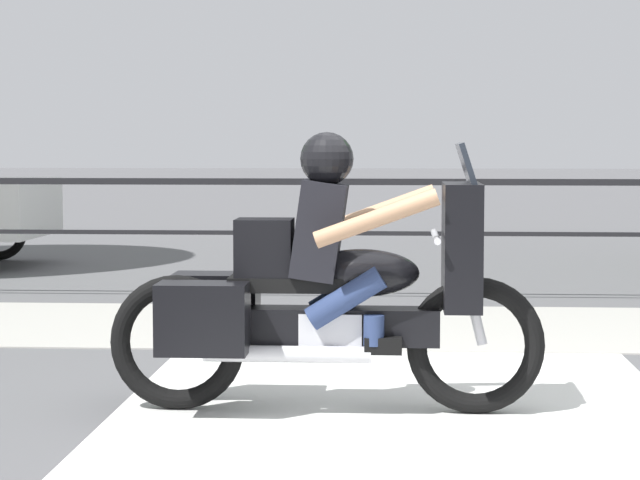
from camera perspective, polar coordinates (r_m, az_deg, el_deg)
name	(u,v)px	position (r m, az deg, el deg)	size (l,w,h in m)	color
ground_plane	(496,424)	(6.66, 8.05, -8.35)	(120.00, 120.00, 0.00)	#565659
sidewalk_band	(463,327)	(9.99, 6.56, -3.97)	(44.00, 2.40, 0.01)	#A8A59E
crosswalk_band	(397,431)	(6.44, 3.55, -8.71)	(3.10, 6.00, 0.01)	silver
fence_railing	(455,205)	(11.59, 6.18, 1.62)	(36.00, 0.05, 1.13)	black
motorcycle	(325,288)	(6.78, 0.25, -2.20)	(2.38, 0.76, 1.53)	black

